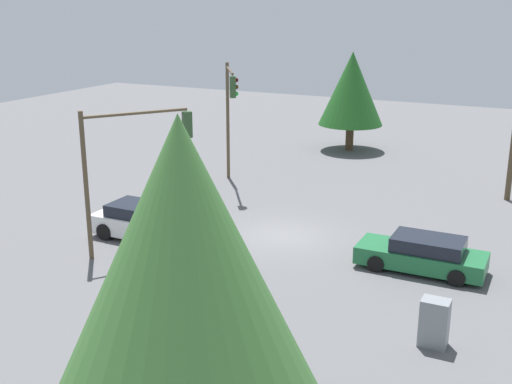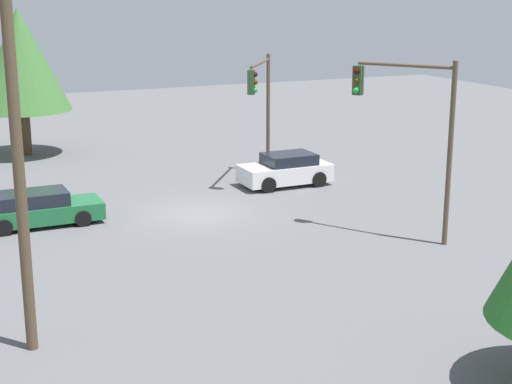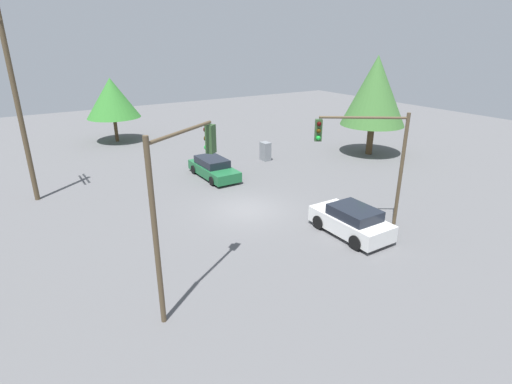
# 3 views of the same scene
# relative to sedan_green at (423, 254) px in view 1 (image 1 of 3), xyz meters

# --- Properties ---
(ground_plane) EXTENTS (80.00, 80.00, 0.00)m
(ground_plane) POSITION_rel_sedan_green_xyz_m (6.14, -1.03, -0.64)
(ground_plane) COLOR #5B5B5E
(sedan_green) EXTENTS (4.66, 1.92, 1.33)m
(sedan_green) POSITION_rel_sedan_green_xyz_m (0.00, 0.00, 0.00)
(sedan_green) COLOR #1E6638
(sedan_green) RESTS_ON ground_plane
(sedan_white) EXTENTS (4.11, 2.03, 1.47)m
(sedan_white) POSITION_rel_sedan_green_xyz_m (11.42, 1.73, 0.08)
(sedan_white) COLOR silver
(sedan_white) RESTS_ON ground_plane
(traffic_signal_main) EXTENTS (2.72, 3.72, 5.77)m
(traffic_signal_main) POSITION_rel_sedan_green_xyz_m (10.79, 3.02, 3.37)
(traffic_signal_main) COLOR brown
(traffic_signal_main) RESTS_ON ground_plane
(traffic_signal_cross) EXTENTS (2.28, 3.29, 6.45)m
(traffic_signal_cross) POSITION_rel_sedan_green_xyz_m (11.90, -7.13, 3.76)
(traffic_signal_cross) COLOR brown
(traffic_signal_cross) RESTS_ON ground_plane
(electrical_cabinet) EXTENTS (0.80, 0.59, 1.44)m
(electrical_cabinet) POSITION_rel_sedan_green_xyz_m (-1.47, 5.31, 0.08)
(electrical_cabinet) COLOR gray
(electrical_cabinet) RESTS_ON ground_plane
(tree_behind) EXTENTS (4.24, 4.24, 6.51)m
(tree_behind) POSITION_rel_sedan_green_xyz_m (8.77, -18.12, 3.46)
(tree_behind) COLOR #4C3823
(tree_behind) RESTS_ON ground_plane
(tree_far) EXTENTS (5.09, 5.09, 7.85)m
(tree_far) POSITION_rel_sedan_green_xyz_m (1.63, 13.63, 4.49)
(tree_far) COLOR #4C3823
(tree_far) RESTS_ON ground_plane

